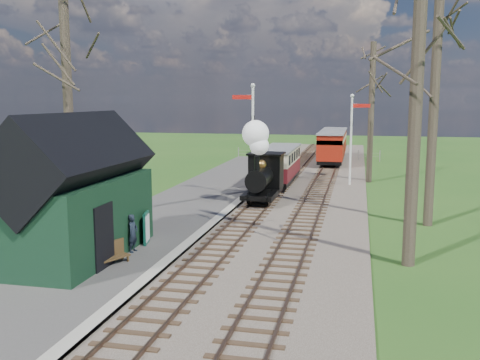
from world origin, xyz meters
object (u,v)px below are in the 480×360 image
Objects in this scene: semaphore_near at (251,133)px; coach at (280,163)px; red_carriage_a at (331,148)px; red_carriage_b at (334,142)px; locomotive at (262,167)px; sign_board at (146,228)px; station_shed at (75,195)px; person at (133,233)px; semaphore_far at (352,133)px; bench at (110,254)px.

semaphore_near is 5.58m from coach.
red_carriage_b is (0.00, 5.50, 0.00)m from red_carriage_a.
sign_board is (-2.61, -9.05, -1.17)m from locomotive.
station_shed is 4.82× the size of person.
semaphore_near reaches higher than sign_board.
coach is (-4.37, -0.93, -1.92)m from semaphore_far.
person is at bearing -104.62° from locomotive.
sign_board is 0.88× the size of person.
bench is (-5.41, -28.56, -0.98)m from red_carriage_a.
person is (-2.66, -16.22, -0.58)m from coach.
station_shed reaches higher than person.
bench is at bearing 178.19° from person.
coach reaches higher than person.
locomotive is at bearing -10.69° from person.
semaphore_far reaches higher than locomotive.
bench is at bearing -103.52° from locomotive.
person is at bearing -99.64° from semaphore_near.
red_carriage_b is 4.50× the size of sign_board.
sign_board is at bearing -106.09° from locomotive.
semaphore_far is 1.10× the size of red_carriage_a.
semaphore_near is at bearing 79.54° from sign_board.
semaphore_near is at bearing -98.62° from coach.
bench is (-2.81, -17.70, -0.89)m from coach.
locomotive is 3.22× the size of bench.
semaphore_far is 18.70m from person.
red_carriage_a is 4.50× the size of sign_board.
station_shed is 12.58m from semaphore_near.
semaphore_far is 4.39× the size of bench.
bench is at bearing -100.72° from red_carriage_a.
red_carriage_a is at bearing 76.13° from station_shed.
coach is 1.29× the size of red_carriage_b.
semaphore_far is 4.95× the size of sign_board.
semaphore_far is 10.26m from red_carriage_a.
semaphore_far is 8.37m from locomotive.
semaphore_near is 10.60m from sign_board.
station_shed is 1.21× the size of red_carriage_b.
bench is 1.00× the size of person.
coach is at bearing 80.98° from bench.
semaphore_far is at bearing 68.91° from bench.
red_carriage_b reaches higher than bench.
station_shed is at bearing -101.65° from red_carriage_b.
red_carriage_b is at bearing -5.25° from person.
semaphore_near is 0.93× the size of coach.
locomotive is at bearing 68.74° from station_shed.
red_carriage_a is at bearing -7.07° from person.
semaphore_near is 2.08m from locomotive.
coach is 16.57m from red_carriage_b.
semaphore_near is 4.76× the size of person.
locomotive is (4.29, 11.01, -0.32)m from station_shed.
coach is at bearing 75.87° from station_shed.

